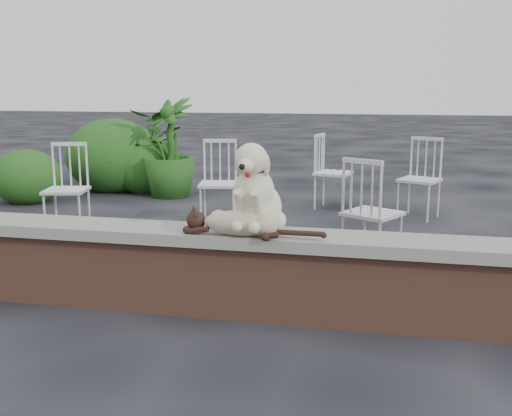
% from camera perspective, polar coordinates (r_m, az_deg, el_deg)
% --- Properties ---
extents(ground, '(60.00, 60.00, 0.00)m').
position_cam_1_polar(ground, '(4.18, -2.33, -9.92)').
color(ground, black).
rests_on(ground, ground).
extents(brick_wall, '(6.00, 0.30, 0.50)m').
position_cam_1_polar(brick_wall, '(4.09, -2.36, -6.66)').
color(brick_wall, brown).
rests_on(brick_wall, ground).
extents(capstone, '(6.20, 0.40, 0.08)m').
position_cam_1_polar(capstone, '(4.01, -2.39, -2.72)').
color(capstone, slate).
rests_on(capstone, brick_wall).
extents(dog, '(0.46, 0.57, 0.61)m').
position_cam_1_polar(dog, '(3.93, 0.18, 2.12)').
color(dog, beige).
rests_on(dog, capstone).
extents(cat, '(1.12, 0.40, 0.19)m').
position_cam_1_polar(cat, '(3.85, -1.46, -1.30)').
color(cat, tan).
rests_on(cat, capstone).
extents(chair_c, '(0.76, 0.76, 0.94)m').
position_cam_1_polar(chair_c, '(5.24, 11.03, -0.32)').
color(chair_c, white).
rests_on(chair_c, ground).
extents(chair_b, '(0.65, 0.65, 0.94)m').
position_cam_1_polar(chair_b, '(6.69, -3.59, 2.43)').
color(chair_b, white).
rests_on(chair_b, ground).
extents(chair_e, '(0.66, 0.66, 0.94)m').
position_cam_1_polar(chair_e, '(7.59, 7.38, 3.44)').
color(chair_e, white).
rests_on(chair_e, ground).
extents(chair_a, '(0.67, 0.67, 0.94)m').
position_cam_1_polar(chair_a, '(6.60, -17.63, 1.78)').
color(chair_a, white).
rests_on(chair_a, ground).
extents(chair_d, '(0.73, 0.73, 0.94)m').
position_cam_1_polar(chair_d, '(7.24, 15.30, 2.73)').
color(chair_d, white).
rests_on(chair_d, ground).
extents(potted_plant_a, '(1.10, 0.96, 1.20)m').
position_cam_1_polar(potted_plant_a, '(8.88, -10.02, 5.39)').
color(potted_plant_a, '#185117').
rests_on(potted_plant_a, ground).
extents(potted_plant_b, '(1.05, 1.05, 1.37)m').
position_cam_1_polar(potted_plant_b, '(8.44, -8.30, 5.69)').
color(potted_plant_b, '#185117').
rests_on(potted_plant_b, ground).
extents(shrubbery, '(2.24, 2.21, 1.12)m').
position_cam_1_polar(shrubbery, '(8.97, -13.82, 4.28)').
color(shrubbery, '#185117').
rests_on(shrubbery, ground).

